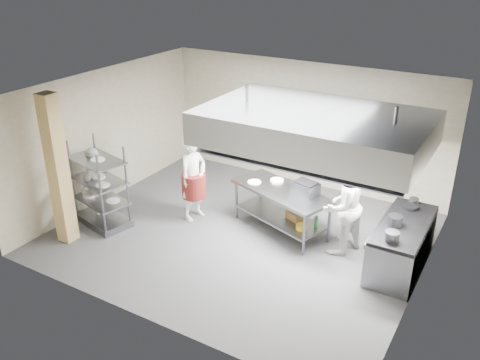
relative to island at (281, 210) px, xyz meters
The scene contains 23 objects.
floor 0.96m from the island, 135.00° to the right, with size 7.00×7.00×0.00m, color #323235.
ceiling 2.68m from the island, 135.00° to the right, with size 7.00×7.00×0.00m, color silver.
wall_back 2.69m from the island, 104.01° to the left, with size 7.00×7.00×0.00m, color gray.
wall_left 4.27m from the island, behind, with size 6.00×6.00×0.00m, color gray.
wall_right 3.14m from the island, 11.67° to the right, with size 6.00×6.00×0.00m, color gray.
column 4.43m from the island, 144.46° to the right, with size 0.30×0.30×3.00m, color #E1BD73.
exhaust_hood 2.08m from the island, 15.87° to the right, with size 4.00×2.50×0.60m, color gray.
hood_strip_a 1.65m from the island, 134.99° to the right, with size 1.60×0.12×0.04m, color white.
hood_strip_b 2.29m from the island, ahead, with size 1.60×0.12×0.04m, color white.
wall_shelf 2.75m from the island, 61.81° to the left, with size 1.50×0.28×0.04m, color gray.
island is the anchor object (origin of this frame).
island_worktop 0.42m from the island, ahead, with size 2.11×0.88×0.06m, color gray.
island_undershelf 0.16m from the island, ahead, with size 1.95×0.79×0.04m, color gray.
pass_rack 3.77m from the island, 153.75° to the right, with size 1.20×0.70×1.80m, color slate, non-canonical shape.
cooking_range 2.48m from the island, ahead, with size 0.80×2.00×0.84m, color slate.
range_top 2.52m from the island, ahead, with size 0.78×1.96×0.06m, color black.
chef_head 1.95m from the island, 165.69° to the right, with size 0.67×0.44×1.84m, color silver.
chef_line 1.43m from the island, ahead, with size 0.94×0.73×1.94m, color silver.
chef_plating 3.92m from the island, 157.29° to the right, with size 0.95×0.40×1.62m, color white.
griddle 0.75m from the island, 10.06° to the left, with size 0.47×0.37×0.23m, color slate.
wicker_basket 0.32m from the island, ahead, with size 0.36×0.24×0.16m, color brown.
stockpot 2.41m from the island, ahead, with size 0.26×0.26×0.18m, color gray.
plate_stack 3.74m from the island, 153.75° to the right, with size 0.28×0.28×0.05m, color white.
Camera 1 is at (4.53, -7.75, 5.33)m, focal length 38.00 mm.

